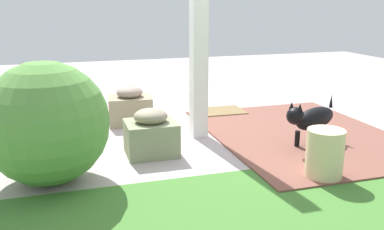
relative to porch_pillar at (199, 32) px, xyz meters
The scene contains 11 objects.
ground_plane 1.07m from the porch_pillar, behind, with size 12.00×12.00×0.00m, color #B0A0A2.
brick_path 1.50m from the porch_pillar, 163.97° to the left, with size 1.80×2.40×0.02m, color brown.
porch_pillar is the anchor object (origin of this frame).
stone_planter_nearest 1.24m from the porch_pillar, 47.52° to the right, with size 0.51×0.43×0.43m.
stone_planter_mid 1.12m from the porch_pillar, 34.37° to the left, with size 0.46×0.41×0.43m.
round_shrub 1.76m from the porch_pillar, 28.32° to the left, with size 0.94×0.94×0.94m, color #569040.
terracotta_pot_spiky 1.94m from the porch_pillar, 31.24° to the right, with size 0.29×0.29×0.58m.
terracotta_pot_broad 1.73m from the porch_pillar, ahead, with size 0.45×0.45×0.48m.
dog 1.37m from the porch_pillar, 144.45° to the left, with size 0.68×0.43×0.48m.
ceramic_urn 1.70m from the porch_pillar, 114.13° to the left, with size 0.29×0.29×0.40m, color beige.
doormat 1.43m from the porch_pillar, 123.70° to the right, with size 0.60×0.43×0.03m, color olive.
Camera 1 is at (1.49, 4.06, 1.37)m, focal length 40.38 mm.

